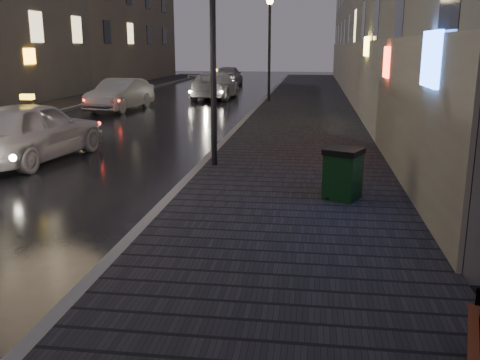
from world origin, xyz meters
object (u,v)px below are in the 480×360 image
object	(u,v)px
taxi_near	(30,131)
taxi_mid	(215,85)
trash_bin	(343,173)
lamp_far	(270,37)
car_left_mid	(120,95)
lamp_near	(213,25)
car_far	(229,76)

from	to	relation	value
taxi_near	taxi_mid	world-z (taller)	taxi_near
trash_bin	lamp_far	bearing A→B (deg)	123.34
trash_bin	car_left_mid	bearing A→B (deg)	147.90
lamp_near	lamp_far	xyz separation A→B (m)	(0.00, 16.00, 0.00)
taxi_near	trash_bin	bearing A→B (deg)	165.99
lamp_far	taxi_near	world-z (taller)	lamp_far
car_far	lamp_far	bearing A→B (deg)	107.25
lamp_near	lamp_far	bearing A→B (deg)	90.00
lamp_near	trash_bin	distance (m)	4.89
car_far	trash_bin	bearing A→B (deg)	102.09
lamp_near	taxi_mid	xyz separation A→B (m)	(-3.39, 18.51, -2.70)
taxi_near	car_left_mid	world-z (taller)	taxi_near
lamp_near	taxi_near	world-z (taller)	lamp_near
taxi_mid	taxi_near	bearing A→B (deg)	85.69
trash_bin	lamp_near	bearing A→B (deg)	162.75
car_left_mid	car_far	bearing A→B (deg)	88.03
taxi_near	car_left_mid	xyz separation A→B (m)	(-1.78, 11.64, -0.07)
car_left_mid	taxi_mid	distance (m)	7.27
taxi_near	car_far	xyz separation A→B (m)	(0.81, 28.57, -0.04)
lamp_far	taxi_near	bearing A→B (deg)	-108.02
taxi_near	car_left_mid	size ratio (longest dim) A/B	1.06
car_left_mid	taxi_near	bearing A→B (deg)	-74.54
lamp_near	taxi_mid	world-z (taller)	lamp_near
car_far	taxi_near	bearing A→B (deg)	87.62
car_left_mid	taxi_mid	size ratio (longest dim) A/B	0.83
lamp_far	taxi_near	xyz separation A→B (m)	(-5.05, -15.53, -2.66)
trash_bin	taxi_near	xyz separation A→B (m)	(-8.03, 3.11, 0.18)
lamp_far	taxi_mid	xyz separation A→B (m)	(-3.39, 2.51, -2.70)
lamp_near	trash_bin	size ratio (longest dim) A/B	5.38
taxi_near	taxi_mid	distance (m)	18.12
taxi_mid	trash_bin	bearing A→B (deg)	107.71
lamp_near	car_far	xyz separation A→B (m)	(-4.24, 29.04, -2.70)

